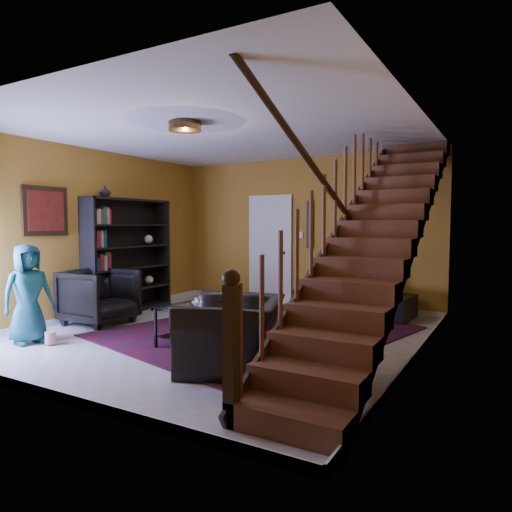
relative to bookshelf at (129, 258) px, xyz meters
The scene contains 21 objects.
floor 2.66m from the bookshelf, 14.01° to the right, with size 5.50×5.50×0.00m, color beige.
room 1.59m from the bookshelf, 34.27° to the left, with size 5.50×5.50×5.50m.
staircase 4.59m from the bookshelf, ahead, with size 0.95×5.02×3.18m.
bookshelf is the anchor object (origin of this frame).
door 2.73m from the bookshelf, 51.26° to the left, with size 0.82×0.05×2.05m, color silver.
framed_picture 1.70m from the bookshelf, 96.28° to the right, with size 0.04×0.74×0.74m, color maroon.
wall_hanging 3.38m from the bookshelf, 39.82° to the left, with size 0.14×0.03×0.90m, color black.
ceiling_fixture 3.30m from the bookshelf, 30.20° to the right, with size 0.40×0.40×0.10m, color #3F2814.
rug 2.91m from the bookshelf, ahead, with size 3.37×3.85×0.02m, color #460C18.
sofa 4.00m from the bookshelf, 25.57° to the left, with size 1.97×0.77×0.58m, color black.
armchair_left 1.17m from the bookshelf, 70.08° to the right, with size 0.92×0.95×0.86m, color black.
armchair_right 3.83m from the bookshelf, 28.19° to the right, with size 1.16×1.01×0.75m, color black.
person_adult_a 3.81m from the bookshelf, 28.09° to the left, with size 0.41×0.27×1.13m, color black.
person_adult_b 4.34m from the bookshelf, 24.14° to the left, with size 0.65×0.51×1.34m, color black.
person_child 2.30m from the bookshelf, 78.48° to the right, with size 0.64×0.41×1.30m, color #1A5265.
coffee_table 3.07m from the bookshelf, 24.80° to the right, with size 1.42×0.92×0.51m.
cup_a 3.24m from the bookshelf, 27.22° to the right, with size 0.13×0.13×0.10m, color #999999.
cup_b 2.74m from the bookshelf, 26.12° to the right, with size 0.11×0.11×0.10m, color #999999.
bowl 2.73m from the bookshelf, 25.62° to the right, with size 0.21×0.21×0.05m, color #999999.
vase 1.24m from the bookshelf, 90.00° to the right, with size 0.18×0.18×0.19m, color #999999.
popcorn_bucket 2.46m from the bookshelf, 69.93° to the right, with size 0.13×0.13×0.15m, color red.
Camera 1 is at (3.55, -5.25, 1.55)m, focal length 32.00 mm.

